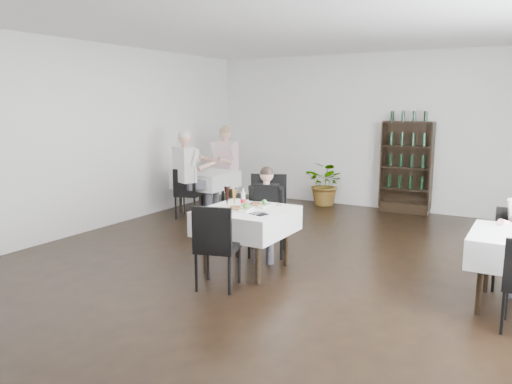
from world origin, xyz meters
TOP-DOWN VIEW (x-y plane):
  - room_shell at (0.00, 0.00)m, footprint 9.00×9.00m
  - wine_shelf at (0.60, 4.31)m, footprint 0.90×0.28m
  - main_table at (-0.30, 0.00)m, footprint 1.03×1.03m
  - left_table at (-2.70, 2.50)m, footprint 0.98×0.98m
  - potted_tree at (-0.94, 4.20)m, footprint 0.94×0.85m
  - main_chair_far at (-0.41, 0.75)m, footprint 0.65×0.65m
  - main_chair_near at (-0.24, -0.77)m, footprint 0.54×0.54m
  - left_chair_far at (-2.72, 3.20)m, footprint 0.51×0.51m
  - left_chair_near at (-2.64, 1.84)m, footprint 0.50×0.51m
  - diner_main at (-0.32, 0.52)m, footprint 0.54×0.57m
  - diner_left_far at (-2.65, 3.02)m, footprint 0.66×0.69m
  - diner_left_near at (-2.60, 1.88)m, footprint 0.71×0.75m
  - plate_far at (-0.25, 0.21)m, footprint 0.29×0.29m
  - plate_near at (-0.34, -0.11)m, footprint 0.33×0.33m
  - pilsner_dark at (-0.56, -0.03)m, footprint 0.08×0.08m
  - pilsner_lager at (-0.52, 0.06)m, footprint 0.06×0.06m
  - coke_bottle at (-0.39, 0.06)m, footprint 0.06×0.06m
  - napkin_cutlery at (-0.02, -0.19)m, footprint 0.22×0.20m

SIDE VIEW (x-z plane):
  - potted_tree at x=-0.94m, z-range 0.00..0.89m
  - left_chair_near at x=-2.64m, z-range 0.06..0.97m
  - left_chair_far at x=-2.72m, z-range 0.07..0.99m
  - main_chair_near at x=-0.24m, z-range 0.07..1.03m
  - main_chair_far at x=-0.41m, z-range 0.08..1.16m
  - left_table at x=-2.70m, z-range 0.24..1.01m
  - main_table at x=-0.30m, z-range 0.24..1.01m
  - diner_main at x=-0.32m, z-range 0.10..1.33m
  - napkin_cutlery at x=-0.02m, z-range 0.77..0.79m
  - plate_far at x=-0.25m, z-range 0.75..0.83m
  - plate_near at x=-0.34m, z-range 0.75..0.84m
  - wine_shelf at x=0.60m, z-range -0.03..1.72m
  - coke_bottle at x=-0.39m, z-range 0.75..0.98m
  - pilsner_lager at x=-0.52m, z-range 0.75..1.01m
  - pilsner_dark at x=-0.56m, z-range 0.74..1.07m
  - diner_left_near at x=-2.60m, z-range 0.13..1.73m
  - diner_left_far at x=-2.65m, z-range 0.13..1.75m
  - room_shell at x=0.00m, z-range -3.00..6.00m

